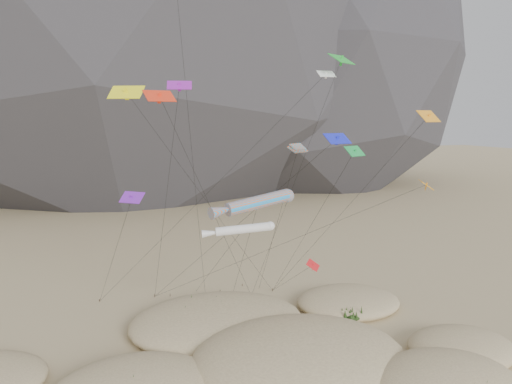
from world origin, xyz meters
TOP-DOWN VIEW (x-y plane):
  - dunes at (-2.11, 4.14)m, footprint 49.34×36.81m
  - dune_grass at (-0.83, 4.26)m, footprint 42.00×28.89m
  - kite_stakes at (1.74, 23.56)m, footprint 25.84×4.62m
  - rainbow_tube_kite at (-0.28, 6.40)m, footprint 7.62×17.70m
  - white_tube_kite at (-0.49, 9.58)m, footprint 6.11×16.60m
  - multi_parafoil at (6.29, 12.89)m, footprint 2.41×11.63m
  - delta_kites at (4.03, 10.63)m, footprint 28.33×20.42m

SIDE VIEW (x-z plane):
  - kite_stakes at x=1.74m, z-range 0.00..0.30m
  - dunes at x=-2.11m, z-range -1.32..2.76m
  - dune_grass at x=-0.83m, z-range 0.10..1.58m
  - white_tube_kite at x=-0.49m, z-range 5.00..16.25m
  - rainbow_tube_kite at x=-0.28m, z-range 6.26..20.52m
  - multi_parafoil at x=6.29m, z-range 8.13..25.65m
  - delta_kites at x=4.03m, z-range 5.63..31.59m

